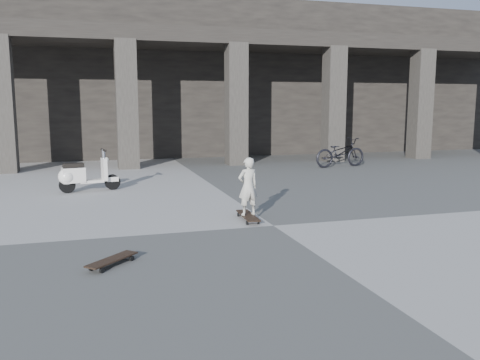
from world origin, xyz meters
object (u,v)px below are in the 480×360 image
object	(u,v)px
longboard	(248,216)
child	(248,186)
bicycle	(340,152)
skateboard_spare	(112,260)
scooter	(79,176)

from	to	relation	value
longboard	child	xyz separation A→B (m)	(0.00, -0.00, 0.53)
longboard	bicycle	world-z (taller)	bicycle
child	bicycle	xyz separation A→B (m)	(5.12, 6.37, -0.14)
skateboard_spare	child	size ratio (longest dim) A/B	0.68
longboard	bicycle	bearing A→B (deg)	-35.58
child	bicycle	size ratio (longest dim) A/B	0.57
skateboard_spare	scooter	distance (m)	5.82
scooter	child	bearing A→B (deg)	-63.35
child	scooter	world-z (taller)	child
skateboard_spare	bicycle	world-z (taller)	bicycle
longboard	skateboard_spare	xyz separation A→B (m)	(-2.43, -1.94, -0.00)
child	longboard	bearing A→B (deg)	-72.16
longboard	scooter	distance (m)	4.84
bicycle	scooter	bearing A→B (deg)	100.67
longboard	skateboard_spare	size ratio (longest dim) A/B	1.38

